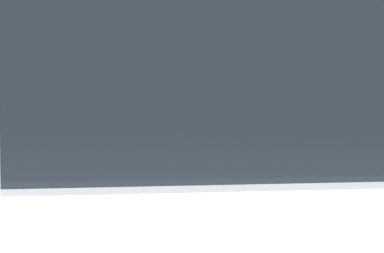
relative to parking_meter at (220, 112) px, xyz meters
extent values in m
cylinder|color=slate|center=(0.00, 0.00, -0.53)|extent=(0.07, 0.07, 1.00)
cylinder|color=black|center=(0.00, 0.00, 0.13)|extent=(0.17, 0.17, 0.32)
sphere|color=silver|center=(0.00, 0.00, 0.32)|extent=(0.16, 0.16, 0.16)
cube|color=black|center=(0.00, -0.09, 0.20)|extent=(0.09, 0.01, 0.07)
cube|color=yellow|center=(0.00, -0.09, 0.07)|extent=(0.10, 0.01, 0.09)
cylinder|color=slate|center=(-0.72, -0.05, -0.59)|extent=(0.15, 0.15, 0.88)
cylinder|color=slate|center=(-0.52, -0.04, -0.59)|extent=(0.15, 0.15, 0.88)
cube|color=maroon|center=(-0.62, -0.05, 0.18)|extent=(0.47, 0.24, 0.66)
cylinder|color=maroon|center=(-0.89, -0.06, 0.20)|extent=(0.09, 0.09, 0.62)
cylinder|color=maroon|center=(-0.35, 0.09, 0.26)|extent=(0.11, 0.37, 0.60)
cube|color=black|center=(0.07, -1.91, 0.27)|extent=(2.14, 1.65, 0.64)
cylinder|color=gray|center=(0.19, 1.79, -0.07)|extent=(24.00, 0.06, 0.06)
cylinder|color=gray|center=(0.19, 1.79, -0.50)|extent=(24.00, 0.05, 0.05)
cylinder|color=gray|center=(0.19, 1.79, -0.55)|extent=(0.06, 0.06, 0.96)
cube|color=brown|center=(0.19, 4.93, 0.49)|extent=(32.00, 0.50, 3.31)
camera|label=1|loc=(-0.88, -4.18, 0.16)|focal=70.14mm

